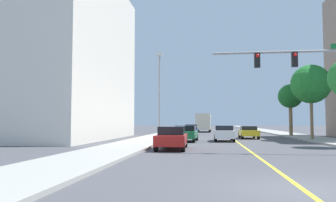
{
  "coord_description": "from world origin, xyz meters",
  "views": [
    {
      "loc": [
        -2.42,
        -8.97,
        1.77
      ],
      "look_at": [
        -5.72,
        17.27,
        3.45
      ],
      "focal_mm": 34.93,
      "sensor_mm": 36.0,
      "label": 1
    }
  ],
  "objects": [
    {
      "name": "car_yellow",
      "position": [
        1.67,
        26.28,
        0.7
      ],
      "size": [
        1.81,
        4.34,
        1.3
      ],
      "rotation": [
        0.0,
        0.0,
        -0.0
      ],
      "color": "gold",
      "rests_on": "ground"
    },
    {
      "name": "palm_far",
      "position": [
        7.2,
        31.33,
        4.73
      ],
      "size": [
        2.83,
        2.83,
        6.08
      ],
      "color": "brown",
      "rests_on": "sidewalk_right"
    },
    {
      "name": "delivery_truck",
      "position": [
        -3.35,
        47.65,
        1.66
      ],
      "size": [
        2.57,
        8.21,
        3.11
      ],
      "rotation": [
        0.0,
        0.0,
        -0.02
      ],
      "color": "#194799",
      "rests_on": "ground"
    },
    {
      "name": "car_white",
      "position": [
        -1.1,
        21.04,
        0.74
      ],
      "size": [
        1.78,
        4.03,
        1.42
      ],
      "rotation": [
        0.0,
        0.0,
        -0.0
      ],
      "color": "white",
      "rests_on": "ground"
    },
    {
      "name": "car_green",
      "position": [
        -4.51,
        20.3,
        0.73
      ],
      "size": [
        2.09,
        4.44,
        1.42
      ],
      "rotation": [
        0.0,
        0.0,
        3.11
      ],
      "color": "#196638",
      "rests_on": "ground"
    },
    {
      "name": "sidewalk_left",
      "position": [
        -8.12,
        42.0,
        0.07
      ],
      "size": [
        3.64,
        168.0,
        0.15
      ],
      "primitive_type": "cube",
      "color": "#9E9B93",
      "rests_on": "ground"
    },
    {
      "name": "palm_mid",
      "position": [
        7.12,
        23.08,
        5.29
      ],
      "size": [
        3.66,
        3.66,
        7.0
      ],
      "color": "brown",
      "rests_on": "sidewalk_right"
    },
    {
      "name": "street_lamp",
      "position": [
        -6.8,
        19.62,
        4.47
      ],
      "size": [
        0.56,
        0.28,
        7.8
      ],
      "color": "gray",
      "rests_on": "sidewalk_left"
    },
    {
      "name": "car_blue",
      "position": [
        -4.8,
        34.55,
        0.73
      ],
      "size": [
        1.81,
        4.24,
        1.4
      ],
      "rotation": [
        0.0,
        0.0,
        3.16
      ],
      "color": "#1E389E",
      "rests_on": "ground"
    },
    {
      "name": "lane_marking_center",
      "position": [
        0.0,
        42.0,
        0.0
      ],
      "size": [
        0.16,
        144.0,
        0.01
      ],
      "primitive_type": "cube",
      "color": "yellow",
      "rests_on": "ground"
    },
    {
      "name": "sidewalk_right",
      "position": [
        8.12,
        42.0,
        0.07
      ],
      "size": [
        3.64,
        168.0,
        0.15
      ],
      "primitive_type": "cube",
      "color": "#9E9B93",
      "rests_on": "ground"
    },
    {
      "name": "building_left_near",
      "position": [
        -20.73,
        23.09,
        8.41
      ],
      "size": [
        17.12,
        19.71,
        16.81
      ],
      "primitive_type": "cube",
      "color": "silver",
      "rests_on": "ground"
    },
    {
      "name": "car_red",
      "position": [
        -4.79,
        11.9,
        0.76
      ],
      "size": [
        1.95,
        4.63,
        1.46
      ],
      "rotation": [
        0.0,
        0.0,
        3.17
      ],
      "color": "red",
      "rests_on": "ground"
    },
    {
      "name": "ground",
      "position": [
        0.0,
        42.0,
        0.0
      ],
      "size": [
        192.0,
        192.0,
        0.0
      ],
      "primitive_type": "plane",
      "color": "#47474C"
    },
    {
      "name": "traffic_signal_mast",
      "position": [
        3.94,
        10.07,
        4.54
      ],
      "size": [
        8.96,
        0.36,
        5.97
      ],
      "color": "gray",
      "rests_on": "sidewalk_right"
    }
  ]
}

